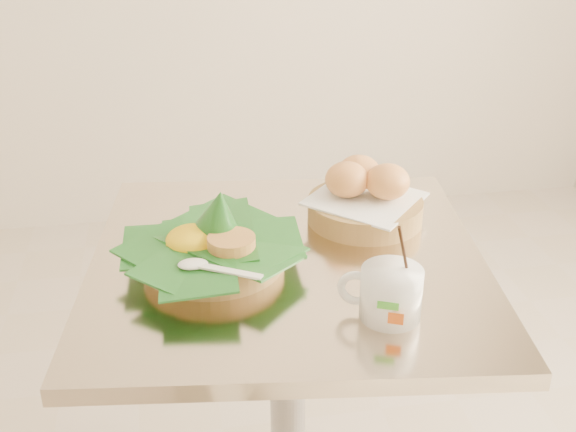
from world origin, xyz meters
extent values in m
cylinder|color=gray|center=(0.11, 0.05, 0.37)|extent=(0.07, 0.07, 0.69)
cube|color=beige|center=(0.11, 0.05, 0.73)|extent=(0.78, 0.78, 0.03)
cylinder|color=#AA8449|center=(-0.02, 0.04, 0.77)|extent=(0.25, 0.25, 0.04)
cone|color=#1A5719|center=(-0.01, 0.05, 0.84)|extent=(0.13, 0.14, 0.13)
ellipsoid|color=yellow|center=(-0.06, 0.05, 0.80)|extent=(0.09, 0.09, 0.05)
cylinder|color=#CC9347|center=(0.01, 0.01, 0.81)|extent=(0.08, 0.08, 0.02)
cylinder|color=#AA8449|center=(0.29, 0.16, 0.77)|extent=(0.23, 0.23, 0.05)
cube|color=white|center=(0.29, 0.16, 0.80)|extent=(0.27, 0.27, 0.01)
ellipsoid|color=orange|center=(0.25, 0.18, 0.83)|extent=(0.09, 0.09, 0.07)
ellipsoid|color=orange|center=(0.33, 0.16, 0.83)|extent=(0.09, 0.09, 0.07)
ellipsoid|color=orange|center=(0.28, 0.21, 0.83)|extent=(0.09, 0.09, 0.07)
cylinder|color=white|center=(0.23, -0.17, 0.79)|extent=(0.10, 0.10, 0.08)
torus|color=white|center=(0.18, -0.15, 0.79)|extent=(0.06, 0.04, 0.06)
cylinder|color=#513117|center=(0.23, -0.17, 0.83)|extent=(0.09, 0.09, 0.01)
cylinder|color=black|center=(0.25, -0.17, 0.85)|extent=(0.04, 0.03, 0.12)
cube|color=green|center=(0.22, -0.21, 0.80)|extent=(0.03, 0.01, 0.01)
cube|color=orange|center=(0.23, -0.22, 0.78)|extent=(0.02, 0.01, 0.02)
camera|label=1|loc=(-0.08, -1.07, 1.38)|focal=45.00mm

